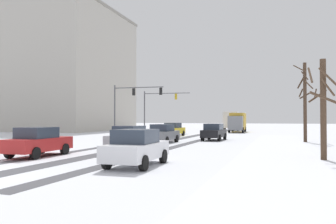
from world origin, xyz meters
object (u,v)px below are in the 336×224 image
at_px(car_silver_fourth, 130,138).
at_px(bus_oncoming, 234,119).
at_px(traffic_signal_near_left, 131,99).
at_px(car_red_fifth, 38,142).
at_px(traffic_signal_far_left, 157,104).
at_px(bare_tree_sidewalk_mid, 305,100).
at_px(car_black_second, 214,132).
at_px(car_yellow_cab_lead, 173,129).
at_px(car_grey_third, 163,133).
at_px(car_white_sixth, 137,148).
at_px(bare_tree_sidewalk_near, 323,106).
at_px(office_building_far_left_block, 49,72).
at_px(box_truck_delivery, 237,122).

height_order(car_silver_fourth, bus_oncoming, bus_oncoming).
relative_size(traffic_signal_near_left, car_red_fifth, 1.61).
relative_size(traffic_signal_far_left, bare_tree_sidewalk_mid, 1.03).
relative_size(car_black_second, car_silver_fourth, 1.00).
bearing_deg(car_red_fifth, car_yellow_cab_lead, 88.64).
relative_size(car_grey_third, bare_tree_sidewalk_mid, 0.58).
xyz_separation_m(car_silver_fourth, car_white_sixth, (3.47, -6.66, 0.00)).
relative_size(bare_tree_sidewalk_near, office_building_far_left_block, 0.19).
height_order(box_truck_delivery, bare_tree_sidewalk_near, bare_tree_sidewalk_near).
relative_size(bus_oncoming, bare_tree_sidewalk_mid, 1.54).
bearing_deg(car_white_sixth, bus_oncoming, 92.60).
height_order(car_red_fifth, bare_tree_sidewalk_mid, bare_tree_sidewalk_mid).
xyz_separation_m(car_yellow_cab_lead, car_white_sixth, (6.17, -24.52, 0.00)).
height_order(bare_tree_sidewalk_near, bare_tree_sidewalk_mid, bare_tree_sidewalk_mid).
distance_m(traffic_signal_far_left, bus_oncoming, 18.21).
height_order(car_white_sixth, bare_tree_sidewalk_near, bare_tree_sidewalk_near).
bearing_deg(traffic_signal_far_left, office_building_far_left_block, 170.74).
relative_size(car_red_fifth, box_truck_delivery, 0.56).
height_order(traffic_signal_far_left, car_grey_third, traffic_signal_far_left).
relative_size(car_grey_third, bus_oncoming, 0.38).
bearing_deg(car_grey_third, bare_tree_sidewalk_mid, 23.54).
xyz_separation_m(car_red_fifth, office_building_far_left_block, (-29.18, 37.44, 10.19)).
bearing_deg(office_building_far_left_block, box_truck_delivery, 0.54).
relative_size(traffic_signal_far_left, box_truck_delivery, 0.99).
bearing_deg(traffic_signal_far_left, traffic_signal_near_left, -88.76).
bearing_deg(bare_tree_sidewalk_near, car_silver_fourth, 171.97).
bearing_deg(traffic_signal_far_left, car_red_fifth, -80.61).
distance_m(car_yellow_cab_lead, car_black_second, 8.48).
distance_m(traffic_signal_far_left, car_white_sixth, 37.53).
relative_size(traffic_signal_near_left, bare_tree_sidewalk_mid, 0.93).
distance_m(car_grey_third, bare_tree_sidewalk_near, 14.69).
bearing_deg(traffic_signal_near_left, car_black_second, -29.12).
distance_m(traffic_signal_far_left, car_grey_third, 23.55).
bearing_deg(traffic_signal_far_left, car_black_second, -53.92).
distance_m(traffic_signal_far_left, box_truck_delivery, 12.96).
xyz_separation_m(car_grey_third, car_silver_fourth, (0.18, -7.01, 0.00)).
height_order(car_yellow_cab_lead, car_silver_fourth, same).
relative_size(traffic_signal_near_left, office_building_far_left_block, 0.25).
distance_m(traffic_signal_near_left, car_yellow_cab_lead, 7.07).
bearing_deg(car_black_second, bare_tree_sidewalk_mid, 1.51).
bearing_deg(car_silver_fourth, box_truck_delivery, 84.57).
distance_m(car_black_second, car_grey_third, 6.07).
bearing_deg(bare_tree_sidewalk_near, car_black_second, 121.12).
relative_size(car_grey_third, bare_tree_sidewalk_near, 0.81).
xyz_separation_m(traffic_signal_near_left, car_white_sixth, (12.05, -25.24, -3.86)).
height_order(traffic_signal_far_left, bare_tree_sidewalk_near, traffic_signal_far_left).
distance_m(car_red_fifth, car_white_sixth, 6.92).
xyz_separation_m(car_black_second, box_truck_delivery, (-0.24, 20.87, 0.82)).
bearing_deg(traffic_signal_near_left, car_red_fifth, -77.24).
height_order(car_yellow_cab_lead, box_truck_delivery, box_truck_delivery).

